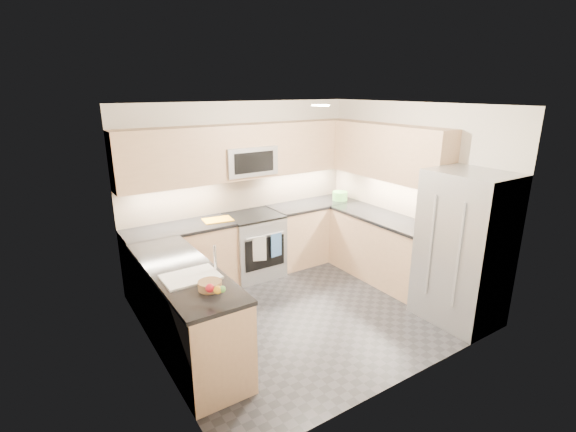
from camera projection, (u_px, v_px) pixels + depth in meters
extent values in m
cube|color=black|center=(303.00, 310.00, 5.24)|extent=(3.60, 3.20, 0.00)
cube|color=beige|center=(306.00, 105.00, 4.50)|extent=(3.60, 3.20, 0.02)
cube|color=beige|center=(242.00, 189.00, 6.15)|extent=(3.60, 0.02, 2.50)
cube|color=beige|center=(411.00, 261.00, 3.59)|extent=(3.60, 0.02, 2.50)
cube|color=beige|center=(149.00, 246.00, 3.93)|extent=(0.02, 3.20, 2.50)
cube|color=beige|center=(410.00, 195.00, 5.81)|extent=(0.02, 3.20, 2.50)
cube|color=tan|center=(181.00, 261.00, 5.58)|extent=(1.42, 0.60, 0.90)
cube|color=tan|center=(313.00, 232.00, 6.72)|extent=(1.42, 0.60, 0.90)
cube|color=tan|center=(383.00, 249.00, 6.01)|extent=(0.60, 1.70, 0.90)
cube|color=tan|center=(185.00, 312.00, 4.32)|extent=(0.60, 2.00, 0.90)
cube|color=black|center=(179.00, 228.00, 5.44)|extent=(1.42, 0.63, 0.04)
cube|color=black|center=(313.00, 204.00, 6.58)|extent=(1.42, 0.63, 0.04)
cube|color=black|center=(385.00, 218.00, 5.87)|extent=(0.63, 1.70, 0.04)
cube|color=black|center=(182.00, 270.00, 4.19)|extent=(0.63, 2.00, 0.04)
cube|color=tan|center=(246.00, 151.00, 5.84)|extent=(3.60, 0.35, 0.75)
cube|color=tan|center=(389.00, 152.00, 5.77)|extent=(0.35, 1.95, 0.75)
cube|color=tan|center=(242.00, 192.00, 6.16)|extent=(3.60, 0.01, 0.51)
cube|color=tan|center=(386.00, 192.00, 6.18)|extent=(0.01, 2.30, 0.51)
cube|color=#9FA2A7|center=(254.00, 246.00, 6.13)|extent=(0.76, 0.65, 0.91)
cube|color=black|center=(253.00, 216.00, 5.99)|extent=(0.76, 0.65, 0.03)
cube|color=black|center=(265.00, 253.00, 5.86)|extent=(0.62, 0.02, 0.45)
cylinder|color=#B2B5BA|center=(265.00, 235.00, 5.77)|extent=(0.60, 0.02, 0.02)
cube|color=#9B9DA3|center=(247.00, 160.00, 5.86)|extent=(0.76, 0.40, 0.40)
cube|color=black|center=(254.00, 162.00, 5.69)|extent=(0.60, 0.01, 0.28)
cube|color=#9B9EA3|center=(464.00, 249.00, 4.81)|extent=(0.70, 0.90, 1.80)
cylinder|color=#B2B5BA|center=(458.00, 256.00, 4.46)|extent=(0.02, 0.02, 1.20)
cylinder|color=#B2B5BA|center=(430.00, 246.00, 4.74)|extent=(0.02, 0.02, 1.20)
cube|color=white|center=(191.00, 283.00, 4.00)|extent=(0.52, 0.38, 0.16)
cylinder|color=silver|center=(215.00, 258.00, 4.07)|extent=(0.03, 0.03, 0.28)
cylinder|color=#5BAD4A|center=(340.00, 196.00, 6.72)|extent=(0.28, 0.28, 0.14)
cube|color=orange|center=(218.00, 220.00, 5.70)|extent=(0.42, 0.32, 0.01)
cylinder|color=olive|center=(210.00, 285.00, 3.74)|extent=(0.27, 0.27, 0.08)
sphere|color=red|center=(210.00, 288.00, 3.52)|extent=(0.08, 0.08, 0.08)
sphere|color=#599F44|center=(222.00, 289.00, 3.50)|extent=(0.06, 0.06, 0.06)
cube|color=silver|center=(260.00, 249.00, 5.75)|extent=(0.18, 0.08, 0.35)
cube|color=#365D96|center=(276.00, 245.00, 5.89)|extent=(0.18, 0.04, 0.34)
sphere|color=gold|center=(218.00, 290.00, 3.50)|extent=(0.07, 0.07, 0.07)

